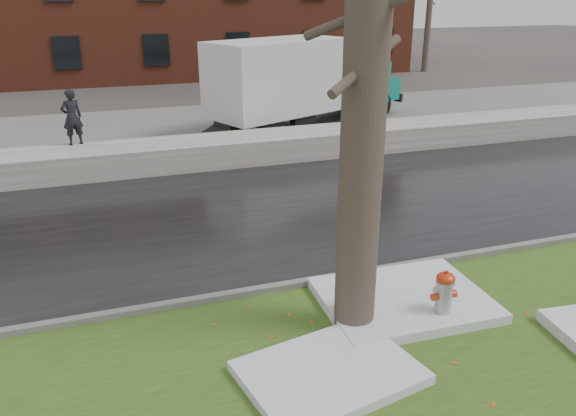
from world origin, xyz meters
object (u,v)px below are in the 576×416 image
object	(u,v)px
fire_hydrant	(444,294)
worker	(72,117)
tree	(366,71)
box_truck	(299,81)

from	to	relation	value
fire_hydrant	worker	world-z (taller)	worker
tree	fire_hydrant	bearing A→B (deg)	-13.62
fire_hydrant	worker	bearing A→B (deg)	119.19
fire_hydrant	worker	distance (m)	11.38
box_truck	worker	distance (m)	8.22
worker	fire_hydrant	bearing A→B (deg)	98.72
box_truck	fire_hydrant	bearing A→B (deg)	-124.15
fire_hydrant	box_truck	distance (m)	13.22
fire_hydrant	worker	size ratio (longest dim) A/B	0.56
box_truck	worker	bearing A→B (deg)	177.17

